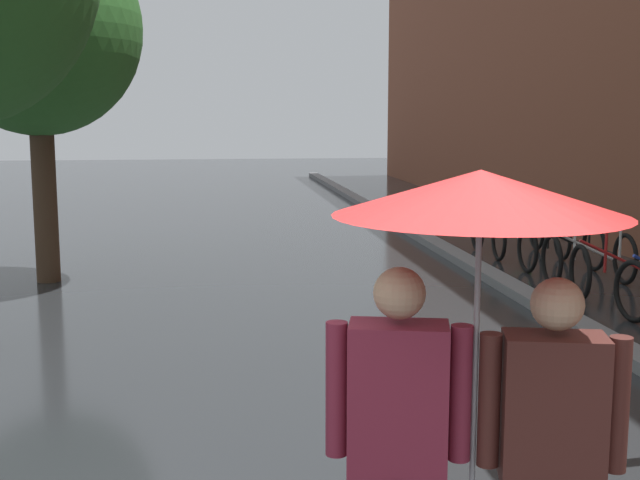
% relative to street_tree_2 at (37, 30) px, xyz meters
% --- Properties ---
extents(kerb_strip, '(0.30, 36.00, 0.12)m').
position_rel_street_tree_2_xyz_m(kerb_strip, '(6.07, 0.89, -3.31)').
color(kerb_strip, slate).
rests_on(kerb_strip, ground).
extents(street_tree_2, '(2.75, 2.75, 4.81)m').
position_rel_street_tree_2_xyz_m(street_tree_2, '(0.00, 0.00, 0.00)').
color(street_tree_2, '#473323').
rests_on(street_tree_2, ground).
extents(parked_bicycle_4, '(1.14, 0.80, 0.96)m').
position_rel_street_tree_2_xyz_m(parked_bicycle_4, '(7.22, -2.15, -3.00)').
color(parked_bicycle_4, black).
rests_on(parked_bicycle_4, ground).
extents(parked_bicycle_5, '(1.11, 0.74, 0.96)m').
position_rel_street_tree_2_xyz_m(parked_bicycle_5, '(7.23, -1.25, -3.00)').
color(parked_bicycle_5, black).
rests_on(parked_bicycle_5, ground).
extents(parked_bicycle_6, '(1.09, 0.71, 0.96)m').
position_rel_street_tree_2_xyz_m(parked_bicycle_6, '(7.26, -0.29, -3.00)').
color(parked_bicycle_6, black).
rests_on(parked_bicycle_6, ground).
extents(parked_bicycle_7, '(1.12, 0.76, 0.96)m').
position_rel_street_tree_2_xyz_m(parked_bicycle_7, '(7.19, 0.67, -3.00)').
color(parked_bicycle_7, black).
rests_on(parked_bicycle_7, ground).
extents(parked_bicycle_8, '(1.12, 0.76, 0.96)m').
position_rel_street_tree_2_xyz_m(parked_bicycle_8, '(7.17, 1.66, -3.00)').
color(parked_bicycle_8, black).
rests_on(parked_bicycle_8, ground).
extents(couple_under_umbrella, '(1.17, 1.16, 2.07)m').
position_rel_street_tree_2_xyz_m(couple_under_umbrella, '(3.24, -8.54, -1.97)').
color(couple_under_umbrella, black).
rests_on(couple_under_umbrella, ground).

